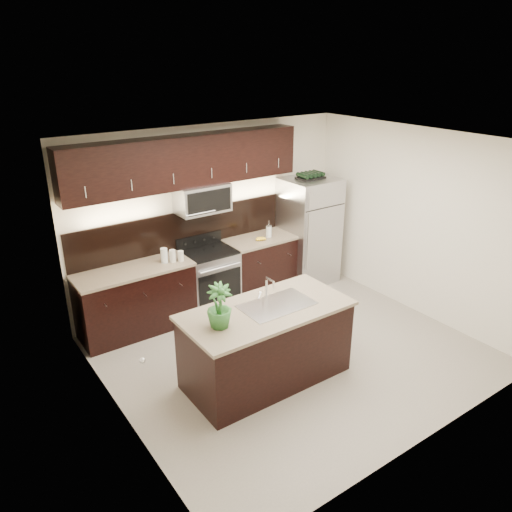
{
  "coord_description": "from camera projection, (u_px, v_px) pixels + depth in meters",
  "views": [
    {
      "loc": [
        -3.57,
        -4.26,
        3.64
      ],
      "look_at": [
        -0.19,
        0.55,
        1.22
      ],
      "focal_mm": 35.0,
      "sensor_mm": 36.0,
      "label": 1
    }
  ],
  "objects": [
    {
      "name": "bananas",
      "position": [
        258.0,
        239.0,
        7.67
      ],
      "size": [
        0.2,
        0.18,
        0.05
      ],
      "primitive_type": "ellipsoid",
      "rotation": [
        0.0,
        0.0,
        -0.37
      ],
      "color": "yellow",
      "rests_on": "counter_run"
    },
    {
      "name": "plant",
      "position": [
        219.0,
        306.0,
        5.19
      ],
      "size": [
        0.31,
        0.31,
        0.48
      ],
      "primitive_type": "imported",
      "rotation": [
        0.0,
        0.0,
        -0.16
      ],
      "color": "#285E25",
      "rests_on": "island"
    },
    {
      "name": "french_press",
      "position": [
        269.0,
        231.0,
        7.79
      ],
      "size": [
        0.09,
        0.09,
        0.27
      ],
      "rotation": [
        0.0,
        0.0,
        0.37
      ],
      "color": "silver",
      "rests_on": "counter_run"
    },
    {
      "name": "wine_rack",
      "position": [
        311.0,
        176.0,
        7.92
      ],
      "size": [
        0.43,
        0.27,
        0.1
      ],
      "color": "black",
      "rests_on": "refrigerator"
    },
    {
      "name": "upper_fixtures",
      "position": [
        188.0,
        169.0,
        6.86
      ],
      "size": [
        3.49,
        0.4,
        1.66
      ],
      "color": "black",
      "rests_on": "counter_run"
    },
    {
      "name": "sink_faucet",
      "position": [
        277.0,
        303.0,
        5.73
      ],
      "size": [
        0.84,
        0.5,
        0.28
      ],
      "color": "silver",
      "rests_on": "island"
    },
    {
      "name": "refrigerator",
      "position": [
        308.0,
        231.0,
        8.27
      ],
      "size": [
        0.85,
        0.77,
        1.76
      ],
      "primitive_type": "cube",
      "color": "#B2B2B7",
      "rests_on": "ground"
    },
    {
      "name": "counter_run",
      "position": [
        197.0,
        283.0,
        7.37
      ],
      "size": [
        3.51,
        0.65,
        0.94
      ],
      "color": "black",
      "rests_on": "ground"
    },
    {
      "name": "ground",
      "position": [
        292.0,
        352.0,
        6.51
      ],
      "size": [
        4.5,
        4.5,
        0.0
      ],
      "primitive_type": "plane",
      "color": "gray",
      "rests_on": "ground"
    },
    {
      "name": "island",
      "position": [
        266.0,
        344.0,
        5.82
      ],
      "size": [
        1.96,
        0.96,
        0.94
      ],
      "color": "black",
      "rests_on": "ground"
    },
    {
      "name": "room_walls",
      "position": [
        291.0,
        232.0,
        5.78
      ],
      "size": [
        4.52,
        4.02,
        2.71
      ],
      "color": "silver",
      "rests_on": "ground"
    },
    {
      "name": "canisters",
      "position": [
        170.0,
        256.0,
        6.86
      ],
      "size": [
        0.3,
        0.17,
        0.21
      ],
      "rotation": [
        0.0,
        0.0,
        -0.36
      ],
      "color": "silver",
      "rests_on": "counter_run"
    }
  ]
}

